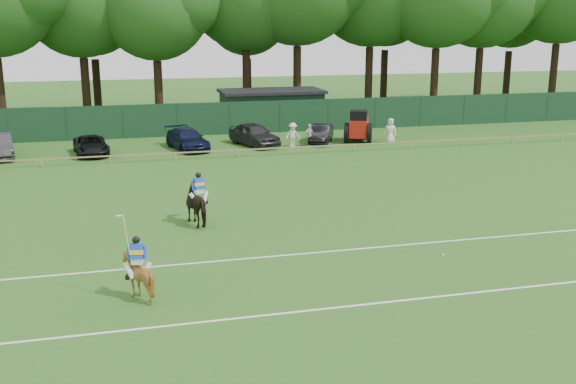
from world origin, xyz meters
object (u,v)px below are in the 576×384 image
object	(u,v)px
polo_ball	(443,255)
sedan_navy	(187,139)
spectator_left	(293,135)
estate_black	(321,134)
tractor	(359,127)
spectator_right	(390,131)
horse_dark	(199,204)
horse_chestnut	(138,276)
hatch_grey	(254,134)
suv_black	(91,145)
utility_shed	(271,108)
spectator_mid	(309,135)

from	to	relation	value
polo_ball	sedan_navy	bearing A→B (deg)	106.13
spectator_left	polo_ball	distance (m)	23.05
estate_black	tractor	xyz separation A→B (m)	(2.75, -0.33, 0.45)
spectator_left	spectator_right	distance (m)	7.20
spectator_right	tractor	bearing A→B (deg)	-170.82
horse_dark	horse_chestnut	distance (m)	8.11
sedan_navy	hatch_grey	bearing A→B (deg)	-10.58
estate_black	hatch_grey	bearing A→B (deg)	-155.91
sedan_navy	suv_black	bearing A→B (deg)	170.05
utility_shed	spectator_mid	bearing A→B (deg)	-87.08
hatch_grey	spectator_left	xyz separation A→B (m)	(2.47, -1.23, 0.05)
sedan_navy	polo_ball	bearing A→B (deg)	-87.37
horse_dark	estate_black	xyz separation A→B (m)	(10.98, 17.82, -0.22)
spectator_mid	hatch_grey	bearing A→B (deg)	128.42
suv_black	spectator_right	xyz separation A→B (m)	(20.72, -0.79, 0.27)
utility_shed	spectator_left	bearing A→B (deg)	-94.01
spectator_left	polo_ball	size ratio (longest dim) A/B	18.88
spectator_mid	tractor	size ratio (longest dim) A/B	0.48
sedan_navy	tractor	bearing A→B (deg)	-14.12
horse_chestnut	tractor	bearing A→B (deg)	-112.10
horse_dark	sedan_navy	size ratio (longest dim) A/B	0.43
horse_dark	hatch_grey	xyz separation A→B (m)	(6.09, 17.86, -0.08)
spectator_mid	horse_chestnut	bearing A→B (deg)	-148.86
estate_black	spectator_mid	world-z (taller)	spectator_mid
horse_dark	horse_chestnut	size ratio (longest dim) A/B	1.41
sedan_navy	polo_ball	size ratio (longest dim) A/B	53.10
horse_chestnut	polo_ball	xyz separation A→B (m)	(11.20, 1.18, -0.69)
polo_ball	spectator_mid	bearing A→B (deg)	86.50
sedan_navy	estate_black	bearing A→B (deg)	-12.31
horse_dark	spectator_left	size ratio (longest dim) A/B	1.21
estate_black	spectator_right	distance (m)	4.98
estate_black	utility_shed	size ratio (longest dim) A/B	0.47
sedan_navy	spectator_left	world-z (taller)	spectator_left
spectator_right	sedan_navy	bearing A→B (deg)	-148.13
horse_chestnut	estate_black	size ratio (longest dim) A/B	0.37
horse_dark	spectator_left	xyz separation A→B (m)	(8.57, 16.63, -0.02)
sedan_navy	tractor	xyz separation A→B (m)	(12.35, -0.13, 0.40)
spectator_right	suv_black	bearing A→B (deg)	-145.61
hatch_grey	suv_black	bearing A→B (deg)	162.46
suv_black	hatch_grey	bearing A→B (deg)	-3.39
spectator_left	spectator_right	world-z (taller)	spectator_right
horse_dark	spectator_right	xyz separation A→B (m)	(15.76, 16.43, 0.02)
utility_shed	horse_dark	bearing A→B (deg)	-109.46
horse_chestnut	spectator_right	distance (m)	30.40
spectator_right	utility_shed	world-z (taller)	utility_shed
spectator_mid	polo_ball	distance (m)	22.98
horse_dark	spectator_mid	world-z (taller)	horse_dark
suv_black	utility_shed	distance (m)	16.77
suv_black	utility_shed	size ratio (longest dim) A/B	0.53
horse_dark	spectator_mid	xyz separation A→B (m)	(9.72, 16.52, -0.08)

